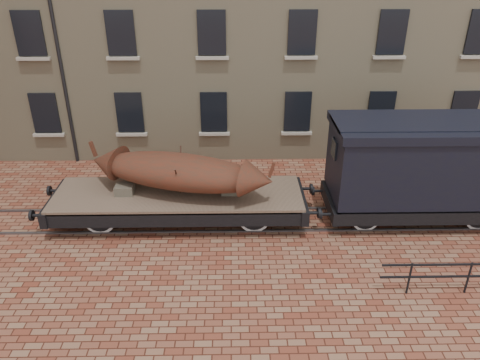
{
  "coord_description": "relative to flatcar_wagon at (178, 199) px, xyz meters",
  "views": [
    {
      "loc": [
        -1.73,
        -13.66,
        8.63
      ],
      "look_at": [
        -1.49,
        0.5,
        1.3
      ],
      "focal_mm": 35.0,
      "sensor_mm": 36.0,
      "label": 1
    }
  ],
  "objects": [
    {
      "name": "iron_boat",
      "position": [
        0.08,
        -0.0,
        1.02
      ],
      "size": [
        6.27,
        3.19,
        1.53
      ],
      "color": "#5A2215",
      "rests_on": "flatcar_wagon"
    },
    {
      "name": "ground",
      "position": [
        3.56,
        -0.0,
        -0.87
      ],
      "size": [
        90.0,
        90.0,
        0.0
      ],
      "primitive_type": "plane",
      "color": "brown"
    },
    {
      "name": "flatcar_wagon",
      "position": [
        0.0,
        0.0,
        0.0
      ],
      "size": [
        9.3,
        2.52,
        1.4
      ],
      "color": "brown",
      "rests_on": "ground"
    },
    {
      "name": "rail_track",
      "position": [
        3.56,
        -0.0,
        -0.84
      ],
      "size": [
        30.0,
        1.52,
        0.06
      ],
      "color": "#59595E",
      "rests_on": "ground"
    },
    {
      "name": "goods_van",
      "position": [
        8.07,
        -0.0,
        1.36
      ],
      "size": [
        6.89,
        2.51,
        3.56
      ],
      "color": "black",
      "rests_on": "ground"
    }
  ]
}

